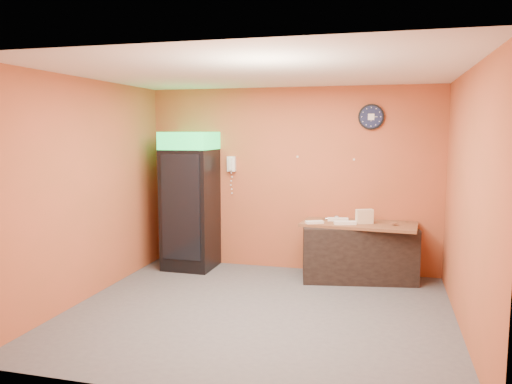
% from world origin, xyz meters
% --- Properties ---
extents(floor, '(4.50, 4.50, 0.00)m').
position_xyz_m(floor, '(0.00, 0.00, 0.00)').
color(floor, '#47474C').
rests_on(floor, ground).
extents(back_wall, '(4.50, 0.02, 2.80)m').
position_xyz_m(back_wall, '(0.00, 2.00, 1.40)').
color(back_wall, '#BA5534').
rests_on(back_wall, floor).
extents(left_wall, '(0.02, 4.00, 2.80)m').
position_xyz_m(left_wall, '(-2.25, 0.00, 1.40)').
color(left_wall, '#BA5534').
rests_on(left_wall, floor).
extents(right_wall, '(0.02, 4.00, 2.80)m').
position_xyz_m(right_wall, '(2.25, 0.00, 1.40)').
color(right_wall, '#BA5534').
rests_on(right_wall, floor).
extents(ceiling, '(4.50, 4.00, 0.02)m').
position_xyz_m(ceiling, '(0.00, 0.00, 2.80)').
color(ceiling, white).
rests_on(ceiling, back_wall).
extents(beverage_cooler, '(0.75, 0.77, 2.12)m').
position_xyz_m(beverage_cooler, '(-1.52, 1.60, 1.04)').
color(beverage_cooler, black).
rests_on(beverage_cooler, floor).
extents(prep_counter, '(1.69, 0.97, 0.79)m').
position_xyz_m(prep_counter, '(1.07, 1.65, 0.40)').
color(prep_counter, black).
rests_on(prep_counter, floor).
extents(wall_clock, '(0.37, 0.06, 0.37)m').
position_xyz_m(wall_clock, '(1.18, 1.97, 2.34)').
color(wall_clock, black).
rests_on(wall_clock, back_wall).
extents(wall_phone, '(0.13, 0.11, 0.24)m').
position_xyz_m(wall_phone, '(-0.94, 1.95, 1.62)').
color(wall_phone, white).
rests_on(wall_phone, back_wall).
extents(butcher_paper, '(1.66, 0.89, 0.04)m').
position_xyz_m(butcher_paper, '(1.07, 1.65, 0.81)').
color(butcher_paper, brown).
rests_on(butcher_paper, prep_counter).
extents(sub_roll_stack, '(0.26, 0.17, 0.21)m').
position_xyz_m(sub_roll_stack, '(1.14, 1.59, 0.94)').
color(sub_roll_stack, beige).
rests_on(sub_roll_stack, butcher_paper).
extents(wrapped_sandwich_left, '(0.27, 0.20, 0.04)m').
position_xyz_m(wrapped_sandwich_left, '(0.45, 1.43, 0.85)').
color(wrapped_sandwich_left, silver).
rests_on(wrapped_sandwich_left, butcher_paper).
extents(wrapped_sandwich_mid, '(0.33, 0.19, 0.04)m').
position_xyz_m(wrapped_sandwich_mid, '(0.88, 1.47, 0.86)').
color(wrapped_sandwich_mid, silver).
rests_on(wrapped_sandwich_mid, butcher_paper).
extents(wrapped_sandwich_right, '(0.31, 0.15, 0.04)m').
position_xyz_m(wrapped_sandwich_right, '(0.76, 1.72, 0.85)').
color(wrapped_sandwich_right, silver).
rests_on(wrapped_sandwich_right, butcher_paper).
extents(kitchen_tool, '(0.07, 0.07, 0.07)m').
position_xyz_m(kitchen_tool, '(0.73, 1.80, 0.87)').
color(kitchen_tool, silver).
rests_on(kitchen_tool, butcher_paper).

